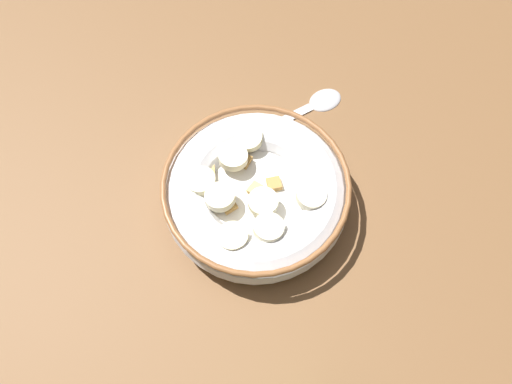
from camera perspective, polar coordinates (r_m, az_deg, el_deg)
The scene contains 3 objects.
ground_plane at distance 61.56cm, azimuth 0.00°, elevation -1.60°, with size 107.52×107.52×2.00cm, color brown.
cereal_bowl at distance 58.19cm, azimuth -0.03°, elevation -0.14°, with size 19.22×19.22×5.40cm.
spoon at distance 66.75cm, azimuth 5.56°, elevation 8.66°, with size 14.45×4.13×0.80cm.
Camera 1 is at (-8.97, -23.30, 55.27)cm, focal length 39.62 mm.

